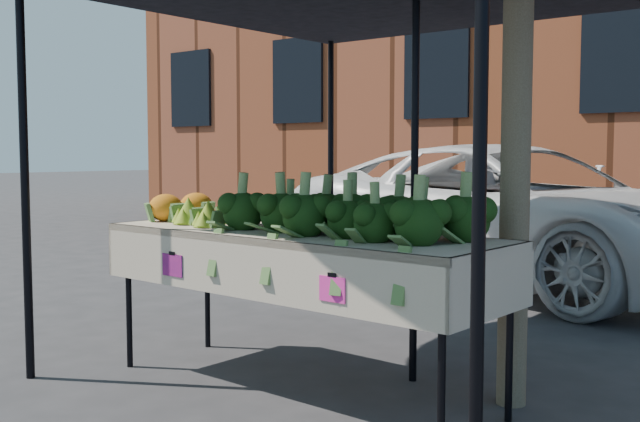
# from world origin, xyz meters

# --- Properties ---
(ground) EXTENTS (90.00, 90.00, 0.00)m
(ground) POSITION_xyz_m (0.00, 0.00, 0.00)
(ground) COLOR #2D2D2F
(table) EXTENTS (2.42, 0.87, 0.90)m
(table) POSITION_xyz_m (0.18, 0.12, 0.45)
(table) COLOR beige
(table) RESTS_ON ground
(canopy) EXTENTS (3.16, 3.16, 2.74)m
(canopy) POSITION_xyz_m (0.23, 0.76, 1.37)
(canopy) COLOR black
(canopy) RESTS_ON ground
(broccoli_heap) EXTENTS (1.50, 0.60, 0.30)m
(broccoli_heap) POSITION_xyz_m (0.50, 0.14, 1.05)
(broccoli_heap) COLOR black
(broccoli_heap) RESTS_ON table
(romanesco_cluster) EXTENTS (0.46, 0.50, 0.23)m
(romanesco_cluster) POSITION_xyz_m (-0.49, 0.10, 1.01)
(romanesco_cluster) COLOR #A7BB31
(romanesco_cluster) RESTS_ON table
(cauliflower_pair) EXTENTS (0.26, 0.46, 0.21)m
(cauliflower_pair) POSITION_xyz_m (-0.86, 0.18, 1.00)
(cauliflower_pair) COLOR orange
(cauliflower_pair) RESTS_ON table
(vehicle) EXTENTS (1.92, 2.62, 5.12)m
(vehicle) POSITION_xyz_m (-0.40, 4.19, 2.56)
(vehicle) COLOR white
(vehicle) RESTS_ON ground
(building_left) EXTENTS (12.00, 8.00, 9.00)m
(building_left) POSITION_xyz_m (-5.00, 12.00, 4.50)
(building_left) COLOR brown
(building_left) RESTS_ON ground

